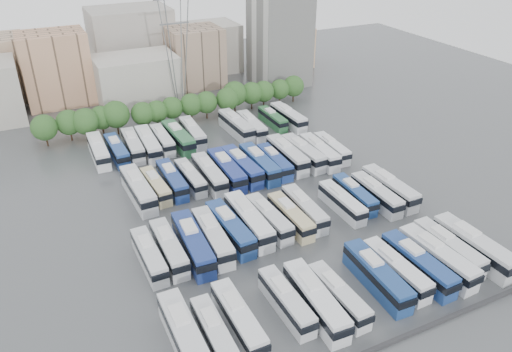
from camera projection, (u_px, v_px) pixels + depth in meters
name	position (u px, v px, depth m)	size (l,w,h in m)	color
ground	(263.00, 208.00, 84.65)	(220.00, 220.00, 0.00)	#424447
parapet	(388.00, 343.00, 58.53)	(56.00, 0.50, 0.50)	#2D2D30
tree_line	(180.00, 105.00, 115.56)	(65.78, 7.43, 7.68)	black
city_buildings	(120.00, 61.00, 134.61)	(102.00, 35.00, 20.00)	#9E998E
apartment_tower	(280.00, 37.00, 137.01)	(14.00, 14.00, 26.00)	silver
electricity_pylon	(175.00, 34.00, 115.77)	(9.00, 6.91, 33.83)	slate
bus_r0_s0	(185.00, 335.00, 57.30)	(2.90, 13.02, 4.08)	silver
bus_r0_s1	(215.00, 335.00, 57.74)	(2.64, 11.27, 3.52)	silver
bus_r0_s2	(239.00, 319.00, 59.81)	(2.61, 11.94, 3.75)	silver
bus_r0_s4	(286.00, 301.00, 62.61)	(2.54, 11.37, 3.56)	silver
bus_r0_s5	(315.00, 300.00, 62.33)	(3.46, 13.23, 4.11)	silver
bus_r0_s6	(338.00, 295.00, 63.52)	(2.73, 11.32, 3.54)	silver
bus_r0_s8	(377.00, 276.00, 66.48)	(3.38, 12.93, 4.02)	navy
bus_r0_s9	(396.00, 269.00, 67.81)	(2.85, 11.98, 3.74)	silver
bus_r0_s10	(418.00, 264.00, 68.63)	(3.08, 12.82, 4.00)	navy
bus_r0_s11	(437.00, 257.00, 69.85)	(3.52, 13.22, 4.11)	silver
bus_r0_s12	(448.00, 248.00, 71.94)	(2.83, 12.33, 3.86)	silver
bus_r0_s13	(474.00, 246.00, 71.91)	(3.33, 13.77, 4.30)	silver
bus_r1_s0	(149.00, 256.00, 70.58)	(2.62, 11.42, 3.57)	silver
bus_r1_s1	(169.00, 248.00, 72.00)	(2.73, 12.07, 3.78)	silver
bus_r1_s2	(193.00, 243.00, 72.55)	(3.65, 13.74, 4.27)	navy
bus_r1_s3	(212.00, 237.00, 74.17)	(3.39, 12.92, 4.02)	silver
bus_r1_s4	(230.00, 228.00, 76.12)	(3.31, 13.03, 4.06)	navy
bus_r1_s5	(249.00, 220.00, 77.82)	(3.06, 13.48, 4.22)	white
bus_r1_s6	(269.00, 218.00, 78.85)	(3.06, 11.88, 3.70)	silver
bus_r1_s7	(291.00, 216.00, 79.39)	(2.59, 11.57, 3.62)	#C4B587
bus_r1_s8	(304.00, 209.00, 81.23)	(2.96, 11.93, 3.72)	silver
bus_r1_s10	(342.00, 202.00, 83.16)	(2.48, 11.28, 3.54)	white
bus_r1_s11	(354.00, 194.00, 85.42)	(2.90, 11.19, 3.48)	navy
bus_r1_s12	(376.00, 194.00, 85.22)	(2.76, 11.95, 3.74)	silver
bus_r1_s13	(390.00, 188.00, 86.90)	(2.89, 12.80, 4.01)	silver
bus_r2_s1	(138.00, 189.00, 86.20)	(3.41, 13.67, 4.26)	silver
bus_r2_s2	(156.00, 186.00, 88.04)	(2.93, 11.05, 3.43)	#CBBD8B
bus_r2_s3	(172.00, 180.00, 89.64)	(2.67, 12.04, 3.77)	navy
bus_r2_s4	(190.00, 177.00, 90.71)	(2.64, 11.12, 3.48)	silver
bus_r2_s5	(209.00, 174.00, 91.32)	(2.99, 12.72, 3.98)	silver
bus_r2_s6	(227.00, 170.00, 92.45)	(3.18, 13.48, 4.21)	navy
bus_r2_s7	(242.00, 166.00, 93.83)	(3.35, 13.31, 4.15)	navy
bus_r2_s8	(259.00, 164.00, 94.74)	(2.99, 13.19, 4.13)	navy
bus_r2_s9	(274.00, 162.00, 95.94)	(2.91, 11.76, 3.67)	navy
bus_r2_s10	(287.00, 155.00, 98.03)	(3.14, 13.41, 4.19)	silver
bus_r2_s11	(303.00, 153.00, 98.89)	(3.28, 13.08, 4.07)	silver
bus_r2_s12	(319.00, 152.00, 99.43)	(3.27, 12.66, 3.94)	silver
bus_r2_s13	(332.00, 148.00, 101.36)	(2.98, 11.33, 3.52)	silver
bus_r3_s0	(98.00, 150.00, 99.86)	(3.01, 12.76, 3.99)	silver
bus_r3_s1	(117.00, 150.00, 100.25)	(2.89, 11.99, 3.74)	navy
bus_r3_s2	(133.00, 145.00, 102.11)	(3.25, 12.50, 3.89)	silver
bus_r3_s3	(148.00, 144.00, 102.41)	(3.40, 13.37, 4.16)	silver
bus_r3_s4	(162.00, 140.00, 104.75)	(2.73, 11.66, 3.65)	silver
bus_r3_s5	(178.00, 137.00, 105.12)	(3.42, 13.45, 4.19)	#2B663D
bus_r3_s6	(193.00, 133.00, 107.65)	(3.36, 12.62, 3.92)	silver
bus_r3_s9	(236.00, 125.00, 110.68)	(3.37, 13.60, 4.24)	silver
bus_r3_s10	(252.00, 126.00, 111.13)	(3.23, 12.31, 3.83)	silver
bus_r3_s12	(273.00, 119.00, 115.19)	(2.41, 10.87, 3.41)	#2D6A3B
bus_r3_s13	(288.00, 117.00, 115.43)	(3.08, 12.81, 4.00)	silver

